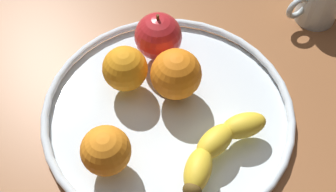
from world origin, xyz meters
The scene contains 8 objects.
ground_plane centered at (0.00, 0.00, -2.00)cm, with size 118.77×118.77×4.00cm, color brown.
fruit_bowl centered at (0.00, 0.00, 0.92)cm, with size 38.22×38.22×1.80cm.
banana centered at (-2.73, 9.92, 3.59)cm, with size 16.28×9.22×3.58cm.
apple centered at (-3.48, -10.46, 5.59)cm, with size 7.58×7.58×8.38cm.
orange_center centered at (-2.55, -2.47, 5.63)cm, with size 7.67×7.67×7.67cm, color orange.
orange_front_left centered at (3.68, -7.07, 5.25)cm, with size 6.90×6.90×6.90cm, color orange.
orange_back_left centered at (11.36, 4.47, 5.20)cm, with size 6.80×6.80×6.80cm, color orange.
ambient_mug centered at (-32.69, -6.88, 3.99)cm, with size 10.65×7.20×7.94cm.
Camera 1 is at (15.82, 31.86, 55.48)cm, focal length 45.90 mm.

